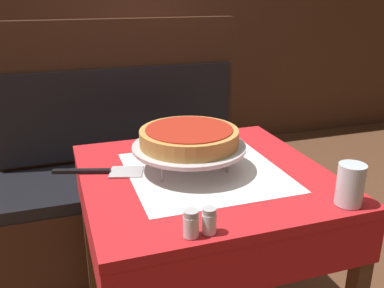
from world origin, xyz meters
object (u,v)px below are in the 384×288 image
at_px(salt_shaker, 191,224).
at_px(pizza_server, 102,171).
at_px(booth_bench, 129,191).
at_px(water_glass_near, 350,184).
at_px(dining_table_front, 205,201).
at_px(dining_table_rear, 150,88).
at_px(pizza_pan_stand, 189,148).
at_px(deep_dish_pizza, 189,137).
at_px(condiment_caddy, 143,64).
at_px(pepper_shaker, 209,221).

bearing_deg(salt_shaker, pizza_server, 108.93).
bearing_deg(booth_bench, water_glass_near, -69.72).
bearing_deg(dining_table_front, dining_table_rear, 82.57).
distance_m(dining_table_rear, pizza_pan_stand, 1.83).
relative_size(deep_dish_pizza, salt_shaker, 4.64).
bearing_deg(water_glass_near, salt_shaker, -178.06).
distance_m(dining_table_rear, booth_bench, 1.11).
bearing_deg(salt_shaker, dining_table_front, 64.68).
height_order(dining_table_rear, water_glass_near, water_glass_near).
xyz_separation_m(dining_table_rear, pizza_server, (-0.57, -1.73, 0.13)).
height_order(pizza_pan_stand, pizza_server, pizza_pan_stand).
distance_m(pizza_pan_stand, condiment_caddy, 1.84).
xyz_separation_m(deep_dish_pizza, pepper_shaker, (-0.08, -0.39, -0.08)).
relative_size(dining_table_rear, condiment_caddy, 4.49).
distance_m(pepper_shaker, condiment_caddy, 2.24).
relative_size(dining_table_front, deep_dish_pizza, 2.46).
distance_m(dining_table_front, pizza_server, 0.36).
height_order(dining_table_rear, booth_bench, booth_bench).
bearing_deg(dining_table_front, deep_dish_pizza, 142.13).
xyz_separation_m(dining_table_rear, salt_shaker, (-0.41, -2.19, 0.16)).
height_order(deep_dish_pizza, pepper_shaker, deep_dish_pizza).
xyz_separation_m(booth_bench, pizza_server, (-0.20, -0.72, 0.44)).
distance_m(dining_table_front, deep_dish_pizza, 0.23).
distance_m(deep_dish_pizza, pepper_shaker, 0.41).
height_order(deep_dish_pizza, pizza_server, deep_dish_pizza).
bearing_deg(dining_table_front, booth_bench, 98.52).
bearing_deg(pizza_server, condiment_caddy, 73.25).
bearing_deg(booth_bench, pizza_pan_stand, -84.29).
bearing_deg(booth_bench, deep_dish_pizza, -84.29).
height_order(dining_table_front, condiment_caddy, condiment_caddy).
bearing_deg(condiment_caddy, pepper_shaker, -98.28).
bearing_deg(booth_bench, salt_shaker, -92.27).
relative_size(dining_table_rear, pizza_server, 2.59).
height_order(water_glass_near, pepper_shaker, water_glass_near).
bearing_deg(dining_table_rear, dining_table_front, -97.43).
bearing_deg(booth_bench, dining_table_front, -81.48).
distance_m(pizza_pan_stand, pizza_server, 0.30).
xyz_separation_m(dining_table_front, salt_shaker, (-0.17, -0.36, 0.14)).
xyz_separation_m(dining_table_front, deep_dish_pizza, (-0.04, 0.03, 0.23)).
bearing_deg(deep_dish_pizza, pizza_pan_stand, 0.00).
bearing_deg(dining_table_rear, pizza_server, -108.16).
relative_size(booth_bench, condiment_caddy, 7.53).
height_order(dining_table_front, pizza_pan_stand, pizza_pan_stand).
relative_size(deep_dish_pizza, pepper_shaker, 4.78).
height_order(pizza_server, salt_shaker, salt_shaker).
distance_m(booth_bench, pizza_server, 0.87).
distance_m(water_glass_near, condiment_caddy, 2.20).
xyz_separation_m(dining_table_rear, condiment_caddy, (-0.04, 0.03, 0.18)).
height_order(salt_shaker, pepper_shaker, salt_shaker).
xyz_separation_m(dining_table_rear, pepper_shaker, (-0.36, -2.19, 0.16)).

